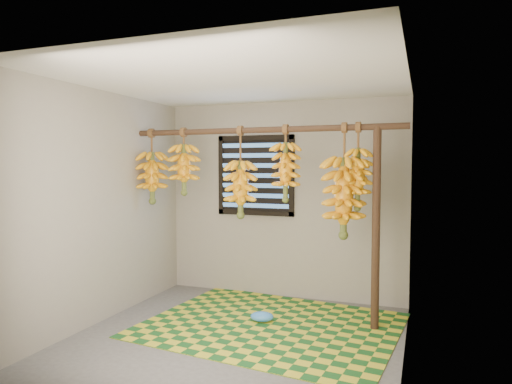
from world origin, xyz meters
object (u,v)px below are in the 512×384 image
at_px(banana_bunch_b, 184,169).
at_px(banana_bunch_d, 286,172).
at_px(woven_mat, 271,325).
at_px(banana_bunch_e, 344,197).
at_px(plastic_bag, 262,317).
at_px(banana_bunch_c, 241,189).
at_px(banana_bunch_f, 358,179).
at_px(support_post, 376,229).
at_px(banana_bunch_a, 152,177).

bearing_deg(banana_bunch_b, banana_bunch_d, -0.00).
height_order(woven_mat, banana_bunch_e, banana_bunch_e).
distance_m(plastic_bag, banana_bunch_c, 1.36).
xyz_separation_m(banana_bunch_c, banana_bunch_f, (1.25, 0.00, 0.12)).
relative_size(plastic_bag, banana_bunch_b, 0.33).
distance_m(banana_bunch_b, banana_bunch_d, 1.20).
relative_size(banana_bunch_b, banana_bunch_f, 0.87).
xyz_separation_m(banana_bunch_b, banana_bunch_d, (1.20, -0.00, -0.02)).
relative_size(support_post, banana_bunch_c, 2.03).
height_order(plastic_bag, banana_bunch_d, banana_bunch_d).
relative_size(banana_bunch_c, banana_bunch_d, 1.23).
bearing_deg(support_post, banana_bunch_d, 180.00).
xyz_separation_m(banana_bunch_a, banana_bunch_e, (2.23, 0.00, -0.18)).
relative_size(banana_bunch_a, banana_bunch_b, 1.15).
bearing_deg(banana_bunch_e, banana_bunch_a, 180.00).
height_order(banana_bunch_c, banana_bunch_d, same).
distance_m(support_post, banana_bunch_f, 0.53).
distance_m(banana_bunch_a, banana_bunch_f, 2.37).
xyz_separation_m(support_post, banana_bunch_e, (-0.32, 0.00, 0.31)).
bearing_deg(banana_bunch_f, support_post, 0.00).
distance_m(support_post, banana_bunch_a, 2.60).
xyz_separation_m(woven_mat, banana_bunch_f, (0.82, 0.26, 1.49)).
bearing_deg(banana_bunch_d, banana_bunch_a, 180.00).
bearing_deg(banana_bunch_c, woven_mat, -30.93).
xyz_separation_m(banana_bunch_e, banana_bunch_f, (0.14, 0.00, 0.19)).
bearing_deg(support_post, banana_bunch_c, 180.00).
bearing_deg(banana_bunch_f, banana_bunch_d, 180.00).
bearing_deg(banana_bunch_a, plastic_bag, -8.00).
distance_m(support_post, banana_bunch_c, 1.48).
xyz_separation_m(woven_mat, plastic_bag, (-0.11, 0.06, 0.06)).
xyz_separation_m(woven_mat, banana_bunch_b, (-1.13, 0.26, 1.58)).
height_order(support_post, banana_bunch_e, banana_bunch_e).
distance_m(plastic_bag, banana_bunch_e, 1.49).
height_order(support_post, banana_bunch_a, banana_bunch_a).
bearing_deg(banana_bunch_d, banana_bunch_c, 180.00).
height_order(plastic_bag, banana_bunch_a, banana_bunch_a).
relative_size(support_post, woven_mat, 0.81).
bearing_deg(plastic_bag, banana_bunch_d, 46.94).
bearing_deg(banana_bunch_e, banana_bunch_b, 180.00).
bearing_deg(banana_bunch_b, banana_bunch_c, -0.00).
xyz_separation_m(banana_bunch_a, banana_bunch_d, (1.62, 0.00, 0.07)).
height_order(plastic_bag, banana_bunch_e, banana_bunch_e).
bearing_deg(banana_bunch_f, banana_bunch_b, 180.00).
xyz_separation_m(plastic_bag, banana_bunch_c, (-0.32, 0.20, 1.31)).
xyz_separation_m(woven_mat, banana_bunch_c, (-0.43, 0.26, 1.37)).
bearing_deg(banana_bunch_e, banana_bunch_d, 180.00).
bearing_deg(woven_mat, banana_bunch_f, 17.59).
relative_size(plastic_bag, banana_bunch_f, 0.28).
relative_size(woven_mat, banana_bunch_f, 2.83).
bearing_deg(banana_bunch_b, banana_bunch_a, -180.00).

